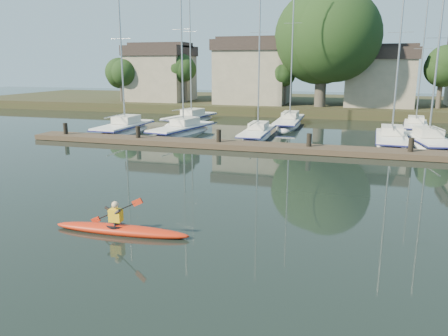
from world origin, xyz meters
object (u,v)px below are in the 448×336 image
(kayak, at_px, (120,228))
(sailboat_2, at_px, (257,139))
(sailboat_0, at_px, (124,135))
(dock, at_px, (262,147))
(sailboat_3, at_px, (391,147))
(sailboat_7, at_px, (415,131))
(sailboat_6, at_px, (289,127))
(sailboat_5, at_px, (190,123))
(sailboat_1, at_px, (182,136))
(sailboat_4, at_px, (428,150))

(kayak, distance_m, sailboat_2, 20.74)
(sailboat_0, bearing_deg, sailboat_2, 4.32)
(kayak, relative_size, dock, 0.14)
(sailboat_3, distance_m, sailboat_7, 8.56)
(sailboat_3, distance_m, sailboat_6, 11.57)
(sailboat_2, height_order, sailboat_5, sailboat_5)
(sailboat_5, bearing_deg, sailboat_1, -62.43)
(sailboat_1, distance_m, sailboat_4, 18.33)
(dock, distance_m, sailboat_6, 12.62)
(sailboat_2, height_order, sailboat_6, sailboat_6)
(kayak, height_order, sailboat_1, sailboat_1)
(sailboat_5, bearing_deg, kayak, -62.03)
(sailboat_6, bearing_deg, sailboat_1, -135.67)
(sailboat_1, xyz_separation_m, sailboat_7, (18.45, 7.74, 0.02))
(sailboat_1, distance_m, sailboat_6, 10.76)
(sailboat_2, distance_m, sailboat_5, 11.17)
(sailboat_3, height_order, sailboat_7, sailboat_3)
(sailboat_6, bearing_deg, sailboat_0, -147.06)
(sailboat_0, distance_m, sailboat_1, 4.93)
(sailboat_2, xyz_separation_m, sailboat_7, (12.22, 7.70, -0.01))
(sailboat_0, height_order, sailboat_7, sailboat_0)
(sailboat_3, relative_size, sailboat_6, 0.85)
(sailboat_3, bearing_deg, sailboat_6, 138.47)
(sailboat_2, height_order, sailboat_4, sailboat_2)
(kayak, bearing_deg, sailboat_7, 63.58)
(sailboat_5, xyz_separation_m, sailboat_6, (9.74, 0.16, 0.00))
(dock, xyz_separation_m, sailboat_4, (10.64, 4.20, -0.41))
(sailboat_6, bearing_deg, dock, -90.40)
(dock, relative_size, sailboat_2, 2.54)
(sailboat_2, xyz_separation_m, sailboat_4, (12.09, -0.85, -0.04))
(sailboat_4, relative_size, sailboat_6, 0.81)
(sailboat_5, distance_m, sailboat_7, 20.57)
(sailboat_4, bearing_deg, sailboat_0, 169.47)
(sailboat_1, height_order, sailboat_6, sailboat_6)
(dock, xyz_separation_m, sailboat_7, (10.78, 12.75, -0.38))
(sailboat_7, bearing_deg, sailboat_4, -84.45)
(dock, height_order, sailboat_1, sailboat_1)
(dock, distance_m, sailboat_3, 9.45)
(sailboat_1, bearing_deg, sailboat_7, 34.34)
(sailboat_2, relative_size, sailboat_4, 1.07)
(sailboat_1, relative_size, sailboat_4, 1.13)
(sailboat_2, bearing_deg, dock, -74.85)
(sailboat_2, height_order, sailboat_7, sailboat_2)
(sailboat_1, height_order, sailboat_3, sailboat_1)
(kayak, relative_size, sailboat_5, 0.33)
(dock, relative_size, sailboat_4, 2.73)
(dock, xyz_separation_m, sailboat_1, (-7.67, 5.01, -0.39))
(dock, height_order, sailboat_0, sailboat_0)
(sailboat_4, distance_m, sailboat_6, 13.62)
(sailboat_4, height_order, sailboat_6, sailboat_6)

